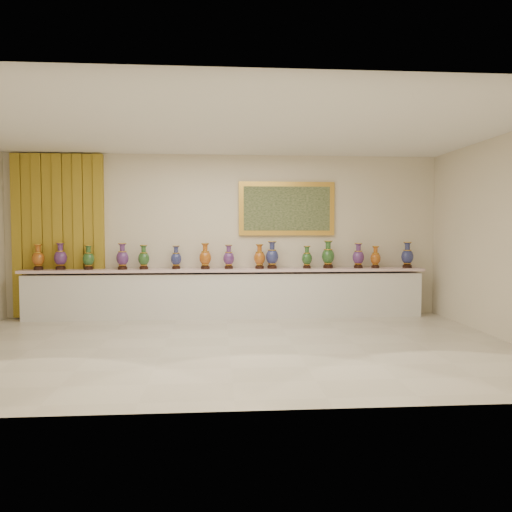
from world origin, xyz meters
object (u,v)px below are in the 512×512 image
(counter, at_px, (226,294))
(vase_2, at_px, (89,259))
(vase_1, at_px, (61,257))
(vase_0, at_px, (38,258))

(counter, height_order, vase_2, vase_2)
(vase_2, bearing_deg, vase_1, 175.23)
(vase_1, distance_m, vase_2, 0.50)
(counter, distance_m, vase_2, 2.55)
(counter, xyz_separation_m, vase_2, (-2.46, -0.02, 0.66))
(vase_0, distance_m, vase_2, 0.88)
(counter, height_order, vase_1, vase_1)
(vase_1, relative_size, vase_2, 1.11)
(counter, relative_size, vase_2, 16.68)
(vase_1, xyz_separation_m, vase_2, (0.50, -0.04, -0.02))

